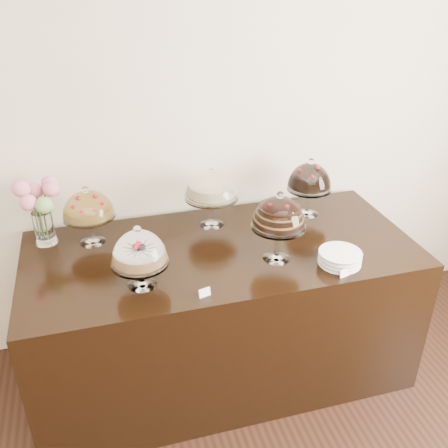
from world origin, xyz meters
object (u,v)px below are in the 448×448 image
object	(u,v)px
cake_stand_fruit_tart	(88,207)
plate_stack	(340,258)
display_counter	(222,311)
cake_stand_dark_choco	(310,179)
cake_stand_cheesecake	(211,188)
flower_vase	(40,206)
cake_stand_sugar_sponge	(139,251)
cake_stand_choco_layer	(279,215)

from	to	relation	value
cake_stand_fruit_tart	plate_stack	bearing A→B (deg)	-25.29
display_counter	cake_stand_dark_choco	xyz separation A→B (m)	(0.64, 0.26, 0.69)
cake_stand_cheesecake	flower_vase	bearing A→B (deg)	177.34
cake_stand_fruit_tart	cake_stand_sugar_sponge	bearing A→B (deg)	-66.21
cake_stand_dark_choco	cake_stand_fruit_tart	bearing A→B (deg)	179.76
cake_stand_dark_choco	flower_vase	world-z (taller)	flower_vase
display_counter	cake_stand_choco_layer	world-z (taller)	cake_stand_choco_layer
flower_vase	cake_stand_dark_choco	bearing A→B (deg)	-2.49
cake_stand_sugar_sponge	plate_stack	bearing A→B (deg)	-5.36
display_counter	cake_stand_dark_choco	world-z (taller)	cake_stand_dark_choco
cake_stand_dark_choco	cake_stand_fruit_tart	distance (m)	1.34
flower_vase	plate_stack	world-z (taller)	flower_vase
plate_stack	flower_vase	bearing A→B (deg)	156.51
cake_stand_cheesecake	cake_stand_fruit_tart	size ratio (longest dim) A/B	1.06
plate_stack	cake_stand_choco_layer	bearing A→B (deg)	154.75
flower_vase	plate_stack	bearing A→B (deg)	-23.49
display_counter	flower_vase	world-z (taller)	flower_vase
cake_stand_dark_choco	cake_stand_cheesecake	bearing A→B (deg)	177.78
cake_stand_choco_layer	plate_stack	xyz separation A→B (m)	(0.30, -0.14, -0.23)
cake_stand_dark_choco	flower_vase	size ratio (longest dim) A/B	0.93
cake_stand_fruit_tart	cake_stand_choco_layer	bearing A→B (deg)	-25.30
cake_stand_choco_layer	plate_stack	size ratio (longest dim) A/B	1.82
cake_stand_cheesecake	cake_stand_fruit_tart	distance (m)	0.72
cake_stand_cheesecake	cake_stand_fruit_tart	bearing A→B (deg)	-178.51
cake_stand_choco_layer	plate_stack	distance (m)	0.41
cake_stand_fruit_tart	plate_stack	size ratio (longest dim) A/B	1.58
flower_vase	plate_stack	distance (m)	1.67
display_counter	flower_vase	distance (m)	1.22
cake_stand_dark_choco	plate_stack	distance (m)	0.63
cake_stand_sugar_sponge	flower_vase	xyz separation A→B (m)	(-0.48, 0.56, 0.04)
cake_stand_sugar_sponge	cake_stand_dark_choco	world-z (taller)	cake_stand_dark_choco
cake_stand_cheesecake	flower_vase	xyz separation A→B (m)	(-0.97, 0.05, -0.01)
plate_stack	cake_stand_cheesecake	bearing A→B (deg)	131.72
cake_stand_sugar_sponge	cake_stand_cheesecake	xyz separation A→B (m)	(0.49, 0.52, 0.05)
display_counter	cake_stand_choco_layer	size ratio (longest dim) A/B	5.47
cake_stand_dark_choco	flower_vase	bearing A→B (deg)	177.51
cake_stand_cheesecake	cake_stand_sugar_sponge	bearing A→B (deg)	-133.70
display_counter	plate_stack	size ratio (longest dim) A/B	9.93
cake_stand_sugar_sponge	plate_stack	distance (m)	1.06
cake_stand_fruit_tart	plate_stack	distance (m)	1.41
cake_stand_dark_choco	cake_stand_choco_layer	bearing A→B (deg)	-130.18
cake_stand_sugar_sponge	cake_stand_cheesecake	size ratio (longest dim) A/B	0.91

